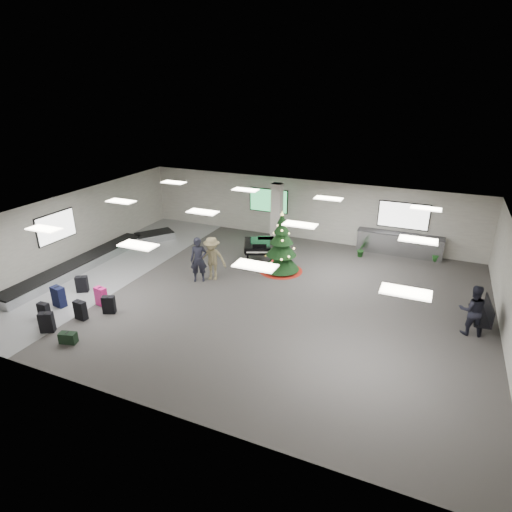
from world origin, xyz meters
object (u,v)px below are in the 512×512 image
at_px(service_counter, 399,244).
at_px(grand_piano, 259,246).
at_px(baggage_carousel, 96,259).
at_px(christmas_tree, 281,251).
at_px(traveler_b, 212,259).
at_px(traveler_a, 199,260).
at_px(pink_suitcase, 101,296).
at_px(bench, 484,313).
at_px(potted_plant_right, 436,253).
at_px(potted_plant_left, 361,250).
at_px(traveler_bench, 472,310).

distance_m(service_counter, grand_piano, 6.86).
bearing_deg(service_counter, baggage_carousel, -152.33).
xyz_separation_m(christmas_tree, traveler_b, (-2.38, -1.98, -0.00)).
relative_size(grand_piano, traveler_a, 1.14).
relative_size(pink_suitcase, bench, 0.46).
distance_m(service_counter, christmas_tree, 6.19).
distance_m(pink_suitcase, traveler_a, 4.10).
xyz_separation_m(grand_piano, potted_plant_right, (7.66, 3.23, -0.33)).
relative_size(christmas_tree, potted_plant_left, 3.81).
xyz_separation_m(bench, traveler_a, (-10.82, -0.59, 0.40)).
bearing_deg(potted_plant_left, pink_suitcase, -132.69).
bearing_deg(service_counter, grand_piano, -150.42).
height_order(service_counter, pink_suitcase, service_counter).
height_order(pink_suitcase, christmas_tree, christmas_tree).
xyz_separation_m(baggage_carousel, traveler_a, (5.43, 0.26, 0.75)).
height_order(christmas_tree, traveler_bench, christmas_tree).
bearing_deg(pink_suitcase, potted_plant_left, 58.11).
bearing_deg(baggage_carousel, traveler_a, 2.75).
bearing_deg(service_counter, bench, -59.94).
bearing_deg(traveler_a, pink_suitcase, -152.47).
bearing_deg(potted_plant_left, christmas_tree, -133.68).
bearing_deg(pink_suitcase, potted_plant_right, 50.98).
height_order(service_counter, bench, service_counter).
bearing_deg(potted_plant_left, potted_plant_right, 14.60).
relative_size(traveler_a, traveler_bench, 1.08).
bearing_deg(traveler_b, potted_plant_right, 21.33).
xyz_separation_m(pink_suitcase, traveler_b, (2.76, 3.70, 0.58)).
distance_m(baggage_carousel, potted_plant_right, 15.96).
distance_m(service_counter, traveler_bench, 7.09).
xyz_separation_m(bench, potted_plant_right, (-1.71, 5.73, -0.16)).
height_order(traveler_a, traveler_bench, traveler_a).
bearing_deg(potted_plant_right, service_counter, 174.95).
bearing_deg(potted_plant_left, traveler_bench, -49.54).
height_order(traveler_b, traveler_bench, traveler_b).
relative_size(service_counter, bench, 2.49).
xyz_separation_m(pink_suitcase, potted_plant_left, (8.11, 8.79, 0.00)).
height_order(christmas_tree, grand_piano, christmas_tree).
xyz_separation_m(traveler_b, traveler_bench, (9.96, -0.32, -0.06)).
height_order(bench, traveler_b, traveler_b).
height_order(pink_suitcase, bench, bench).
xyz_separation_m(pink_suitcase, grand_piano, (3.77, 6.42, 0.37)).
bearing_deg(potted_plant_right, potted_plant_left, -165.40).
bearing_deg(potted_plant_right, christmas_tree, -147.72).
bearing_deg(traveler_b, bench, -11.89).
distance_m(grand_piano, bench, 9.69).
xyz_separation_m(traveler_b, potted_plant_left, (5.35, 5.09, -0.58)).
relative_size(bench, potted_plant_left, 2.23).
bearing_deg(bench, potted_plant_left, 131.11).
relative_size(baggage_carousel, potted_plant_left, 13.32).
bearing_deg(traveler_bench, traveler_b, -12.45).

